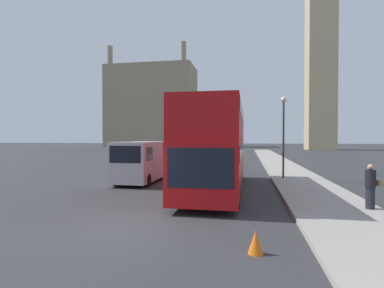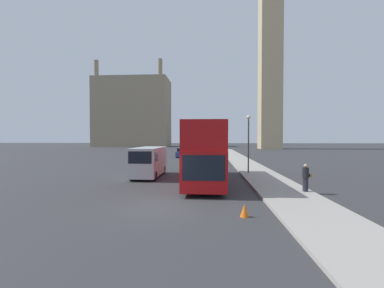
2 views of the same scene
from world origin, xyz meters
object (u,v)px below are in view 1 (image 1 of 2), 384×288
Objects in this scene: white_van at (143,160)px; pedestrian at (371,186)px; red_double_decker_bus at (217,144)px; street_lamp at (284,124)px; parked_sedan at (203,153)px.

white_van is 12.24m from pedestrian.
pedestrian is (5.93, -3.70, -1.43)m from red_double_decker_bus.
pedestrian is (10.73, -5.87, -0.37)m from white_van.
street_lamp is 1.19× the size of parked_sedan.
street_lamp is (-2.12, 8.00, 2.64)m from pedestrian.
street_lamp reaches higher than red_double_decker_bus.
parked_sedan is (0.47, 22.37, -0.63)m from white_van.
white_van is at bearing 155.68° from red_double_decker_bus.
pedestrian reaches higher than parked_sedan.
white_van is 9.16m from street_lamp.
street_lamp is 22.00m from parked_sedan.
red_double_decker_bus is at bearing -24.32° from white_van.
red_double_decker_bus reaches higher than pedestrian.
white_van is 22.38m from parked_sedan.
street_lamp is at bearing -68.07° from parked_sedan.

